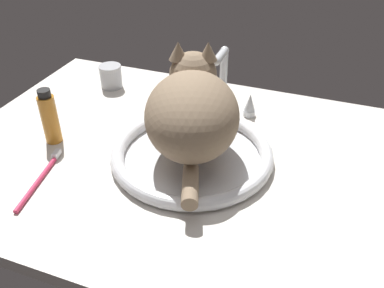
# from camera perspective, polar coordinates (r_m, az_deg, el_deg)

# --- Properties ---
(countertop) EXTENTS (1.15, 0.77, 0.03)m
(countertop) POSITION_cam_1_polar(r_m,az_deg,el_deg) (0.95, 0.59, -2.58)
(countertop) COLOR silver
(countertop) RESTS_ON ground
(sink_basin) EXTENTS (0.36, 0.36, 0.03)m
(sink_basin) POSITION_cam_1_polar(r_m,az_deg,el_deg) (0.93, 0.00, -1.34)
(sink_basin) COLOR white
(sink_basin) RESTS_ON countertop
(faucet) EXTENTS (0.18, 0.10, 0.18)m
(faucet) POSITION_cam_1_polar(r_m,az_deg,el_deg) (1.08, 4.17, 7.64)
(faucet) COLOR silver
(faucet) RESTS_ON countertop
(cat) EXTENTS (0.28, 0.36, 0.20)m
(cat) POSITION_cam_1_polar(r_m,az_deg,el_deg) (0.89, 0.03, 4.90)
(cat) COLOR #8C755B
(cat) RESTS_ON sink_basin
(amber_bottle) EXTENTS (0.04, 0.04, 0.14)m
(amber_bottle) POSITION_cam_1_polar(r_m,az_deg,el_deg) (1.02, -18.99, 3.47)
(amber_bottle) COLOR #C67A23
(amber_bottle) RESTS_ON countertop
(metal_jar) EXTENTS (0.06, 0.06, 0.07)m
(metal_jar) POSITION_cam_1_polar(r_m,az_deg,el_deg) (1.25, -11.09, 9.11)
(metal_jar) COLOR #B2B5BA
(metal_jar) RESTS_ON countertop
(toothbrush) EXTENTS (0.05, 0.19, 0.02)m
(toothbrush) POSITION_cam_1_polar(r_m,az_deg,el_deg) (0.93, -20.12, -4.39)
(toothbrush) COLOR #D83359
(toothbrush) RESTS_ON countertop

